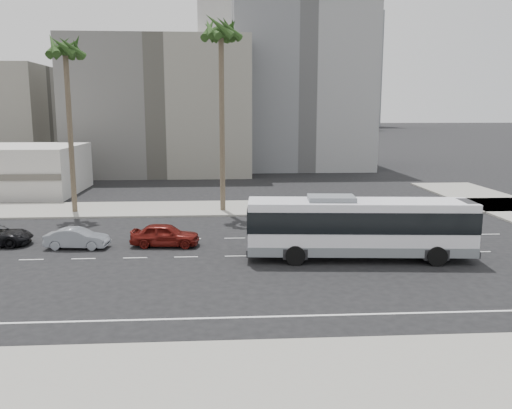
{
  "coord_description": "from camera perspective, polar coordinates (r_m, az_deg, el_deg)",
  "views": [
    {
      "loc": [
        -3.79,
        -30.4,
        8.58
      ],
      "look_at": [
        -1.57,
        4.0,
        2.42
      ],
      "focal_mm": 36.87,
      "sensor_mm": 36.0,
      "label": 1
    }
  ],
  "objects": [
    {
      "name": "highrise_right",
      "position": [
        266.25,
        7.16,
        15.74
      ],
      "size": [
        26.0,
        26.0,
        70.0
      ],
      "primitive_type": "cube",
      "color": "#565B62",
      "rests_on": "ground"
    },
    {
      "name": "civic_tower",
      "position": [
        282.04,
        -3.44,
        16.26
      ],
      "size": [
        42.0,
        42.0,
        129.0
      ],
      "color": "beige",
      "rests_on": "ground"
    },
    {
      "name": "palm_mid",
      "position": [
        46.7,
        -19.99,
        15.2
      ],
      "size": [
        4.74,
        4.74,
        14.65
      ],
      "rotation": [
        0.0,
        0.0,
        -0.11
      ],
      "color": "brown",
      "rests_on": "ground"
    },
    {
      "name": "car_b",
      "position": [
        35.11,
        -18.83,
        -3.48
      ],
      "size": [
        1.72,
        4.02,
        1.29
      ],
      "primitive_type": "imported",
      "rotation": [
        0.0,
        0.0,
        1.48
      ],
      "color": "gray",
      "rests_on": "ground"
    },
    {
      "name": "midrise_beige_west",
      "position": [
        75.85,
        -10.07,
        10.29
      ],
      "size": [
        24.0,
        18.0,
        18.0
      ],
      "primitive_type": "cube",
      "color": "slate",
      "rests_on": "ground"
    },
    {
      "name": "palm_near",
      "position": [
        45.06,
        -3.82,
        17.8
      ],
      "size": [
        4.79,
        4.79,
        16.12
      ],
      "rotation": [
        0.0,
        0.0,
        -0.11
      ],
      "color": "brown",
      "rests_on": "ground"
    },
    {
      "name": "sidewalk_south",
      "position": [
        17.57,
        9.78,
        -18.97
      ],
      "size": [
        120.0,
        7.0,
        0.15
      ],
      "primitive_type": "cube",
      "color": "gray",
      "rests_on": "ground"
    },
    {
      "name": "highrise_far",
      "position": [
        300.4,
        10.87,
        14.04
      ],
      "size": [
        22.0,
        22.0,
        60.0
      ],
      "primitive_type": "cube",
      "color": "#565B62",
      "rests_on": "ground"
    },
    {
      "name": "city_bus",
      "position": [
        31.22,
        11.16,
        -2.3
      ],
      "size": [
        13.2,
        3.98,
        3.74
      ],
      "rotation": [
        0.0,
        0.0,
        -0.08
      ],
      "color": "white",
      "rests_on": "ground"
    },
    {
      "name": "sidewalk_north",
      "position": [
        46.84,
        1.01,
        -0.33
      ],
      "size": [
        120.0,
        7.0,
        0.15
      ],
      "primitive_type": "cube",
      "color": "gray",
      "rests_on": "ground"
    },
    {
      "name": "midrise_gray_center",
      "position": [
        83.36,
        4.57,
        13.14
      ],
      "size": [
        20.0,
        20.0,
        26.0
      ],
      "primitive_type": "cube",
      "color": "slate",
      "rests_on": "ground"
    },
    {
      "name": "car_a",
      "position": [
        34.23,
        -9.83,
        -3.26
      ],
      "size": [
        2.15,
        4.51,
        1.49
      ],
      "primitive_type": "imported",
      "rotation": [
        0.0,
        0.0,
        1.48
      ],
      "color": "maroon",
      "rests_on": "ground"
    },
    {
      "name": "ground",
      "position": [
        31.82,
        3.3,
        -5.53
      ],
      "size": [
        700.0,
        700.0,
        0.0
      ],
      "primitive_type": "plane",
      "color": "black",
      "rests_on": "ground"
    }
  ]
}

